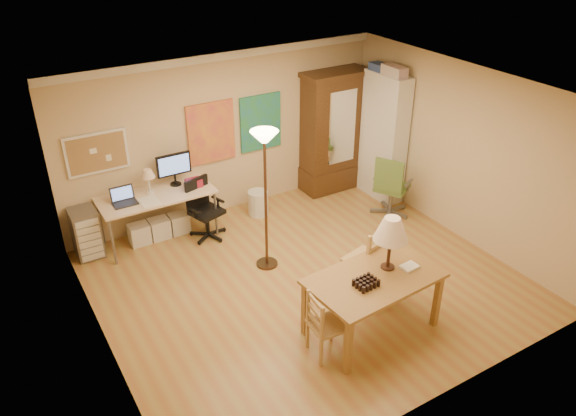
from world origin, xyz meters
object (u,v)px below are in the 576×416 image
dining_table (380,263)px  office_chair_black (206,222)px  computer_desk (159,211)px  bookshelf (384,138)px  office_chair_green (390,199)px  armoire (333,139)px

dining_table → office_chair_black: bearing=107.1°
computer_desk → bookshelf: size_ratio=0.78×
bookshelf → dining_table: bearing=-129.9°
dining_table → office_chair_green: bearing=46.5°
office_chair_green → bookshelf: bearing=64.3°
dining_table → office_chair_green: (1.99, 2.10, -0.65)m
office_chair_green → armoire: size_ratio=0.50×
office_chair_black → office_chair_green: size_ratio=0.89×
office_chair_green → armoire: (-0.24, 1.37, 0.66)m
computer_desk → office_chair_green: (3.56, -1.29, -0.19)m
office_chair_green → bookshelf: 1.10m
armoire → bookshelf: 0.92m
armoire → computer_desk: bearing=-178.6°
office_chair_black → armoire: (2.70, 0.40, 0.69)m
computer_desk → office_chair_green: 3.80m
computer_desk → dining_table: bearing=-65.1°
dining_table → armoire: (1.75, 3.47, 0.01)m
dining_table → office_chair_green: size_ratio=1.52×
dining_table → computer_desk: (-1.57, 3.39, -0.46)m
bookshelf → office_chair_black: bearing=174.6°
office_chair_black → armoire: bearing=8.5°
office_chair_green → bookshelf: (0.32, 0.66, 0.82)m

